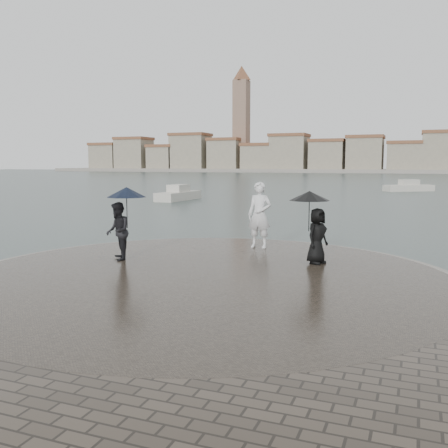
% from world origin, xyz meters
% --- Properties ---
extents(ground, '(400.00, 400.00, 0.00)m').
position_xyz_m(ground, '(0.00, 0.00, 0.00)').
color(ground, '#2B3835').
rests_on(ground, ground).
extents(kerb_ring, '(12.50, 12.50, 0.32)m').
position_xyz_m(kerb_ring, '(0.00, 3.50, 0.16)').
color(kerb_ring, gray).
rests_on(kerb_ring, ground).
extents(quay_tip, '(11.90, 11.90, 0.36)m').
position_xyz_m(quay_tip, '(0.00, 3.50, 0.18)').
color(quay_tip, '#2D261E').
rests_on(quay_tip, ground).
extents(statue, '(0.79, 0.54, 2.11)m').
position_xyz_m(statue, '(0.08, 7.71, 1.42)').
color(statue, white).
rests_on(statue, quay_tip).
extents(visitor_left, '(1.29, 1.15, 2.04)m').
position_xyz_m(visitor_left, '(-2.91, 4.33, 1.50)').
color(visitor_left, black).
rests_on(visitor_left, quay_tip).
extents(visitor_right, '(1.17, 1.11, 1.95)m').
position_xyz_m(visitor_right, '(2.19, 5.86, 1.52)').
color(visitor_right, black).
rests_on(visitor_right, quay_tip).
extents(far_skyline, '(260.00, 20.00, 37.00)m').
position_xyz_m(far_skyline, '(-6.29, 160.71, 5.61)').
color(far_skyline, gray).
rests_on(far_skyline, ground).
extents(boats, '(36.09, 26.22, 1.50)m').
position_xyz_m(boats, '(2.72, 40.62, 0.38)').
color(boats, beige).
rests_on(boats, ground).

